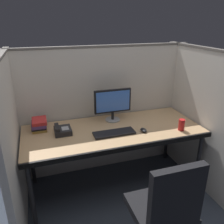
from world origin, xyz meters
TOP-DOWN VIEW (x-y plane):
  - ground_plane at (0.00, 0.00)m, footprint 8.00×8.00m
  - cubicle_partition_rear at (0.00, 0.74)m, footprint 2.21×0.06m
  - cubicle_partition_left at (-0.99, 0.20)m, footprint 0.06×1.41m
  - cubicle_partition_right at (0.99, 0.20)m, footprint 0.06×1.41m
  - desk at (0.00, 0.29)m, footprint 1.90×0.80m
  - office_chair at (0.07, -0.68)m, footprint 0.52×0.52m
  - monitor_center at (0.07, 0.53)m, footprint 0.43×0.17m
  - keyboard_main at (-0.03, 0.19)m, footprint 0.43×0.15m
  - computer_mouse at (0.28, 0.15)m, footprint 0.06×0.10m
  - soda_can at (0.68, 0.06)m, footprint 0.07×0.07m
  - desk_phone at (-0.54, 0.37)m, footprint 0.17×0.19m
  - book_stack at (-0.76, 0.54)m, footprint 0.16×0.22m

SIDE VIEW (x-z plane):
  - ground_plane at x=0.00m, z-range 0.00..0.00m
  - office_chair at x=0.07m, z-range -0.12..0.85m
  - desk at x=0.00m, z-range 0.32..1.06m
  - keyboard_main at x=-0.03m, z-range 0.74..0.76m
  - computer_mouse at x=0.28m, z-range 0.74..0.77m
  - desk_phone at x=-0.54m, z-range 0.73..0.82m
  - cubicle_partition_rear at x=0.00m, z-range 0.00..1.58m
  - cubicle_partition_left at x=-0.99m, z-range 0.00..1.58m
  - cubicle_partition_right at x=0.99m, z-range 0.00..1.58m
  - book_stack at x=-0.76m, z-range 0.74..0.85m
  - soda_can at x=0.68m, z-range 0.74..0.86m
  - monitor_center at x=0.07m, z-range 0.77..1.14m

